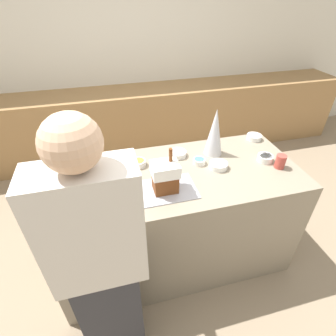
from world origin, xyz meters
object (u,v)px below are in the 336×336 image
(baking_tray, at_px, (165,190))
(candy_bowl_far_right, at_px, (199,161))
(gingerbread_house, at_px, (165,176))
(candy_bowl_near_tray_right, at_px, (218,165))
(person, at_px, (101,265))
(decorative_tree, at_px, (215,132))
(candy_bowl_near_tray_left, at_px, (138,163))
(candy_bowl_far_left, at_px, (178,153))
(candy_bowl_center_rear, at_px, (265,158))
(mug, at_px, (280,161))
(candy_bowl_front_corner, at_px, (254,137))

(baking_tray, height_order, candy_bowl_far_right, candy_bowl_far_right)
(gingerbread_house, xyz_separation_m, candy_bowl_near_tray_right, (0.45, 0.15, -0.10))
(candy_bowl_far_right, distance_m, person, 1.04)
(gingerbread_house, height_order, decorative_tree, decorative_tree)
(candy_bowl_near_tray_left, bearing_deg, person, -112.68)
(candy_bowl_far_left, bearing_deg, baking_tray, -117.25)
(candy_bowl_far_left, height_order, person, person)
(gingerbread_house, xyz_separation_m, candy_bowl_center_rear, (0.84, 0.15, -0.09))
(candy_bowl_center_rear, bearing_deg, gingerbread_house, -169.92)
(candy_bowl_far_left, bearing_deg, decorative_tree, -5.87)
(candy_bowl_near_tray_left, bearing_deg, gingerbread_house, -69.22)
(gingerbread_house, distance_m, mug, 0.90)
(decorative_tree, relative_size, person, 0.22)
(baking_tray, xyz_separation_m, candy_bowl_near_tray_left, (-0.13, 0.33, 0.02))
(candy_bowl_near_tray_right, height_order, candy_bowl_far_right, candy_bowl_near_tray_right)
(candy_bowl_near_tray_right, xyz_separation_m, candy_bowl_far_right, (-0.12, 0.09, -0.00))
(candy_bowl_near_tray_left, bearing_deg, baking_tray, -69.31)
(candy_bowl_near_tray_left, distance_m, candy_bowl_center_rear, 0.99)
(baking_tray, bearing_deg, mug, 2.85)
(candy_bowl_far_left, bearing_deg, person, -128.08)
(mug, bearing_deg, decorative_tree, 142.21)
(baking_tray, height_order, candy_bowl_near_tray_left, candy_bowl_near_tray_left)
(person, bearing_deg, candy_bowl_far_left, 51.92)
(mug, bearing_deg, person, -160.21)
(gingerbread_house, bearing_deg, candy_bowl_far_left, 62.79)
(decorative_tree, relative_size, candy_bowl_center_rear, 3.23)
(mug, bearing_deg, gingerbread_house, -177.17)
(decorative_tree, relative_size, candy_bowl_near_tray_right, 2.78)
(candy_bowl_near_tray_left, distance_m, mug, 1.06)
(candy_bowl_front_corner, distance_m, candy_bowl_far_right, 0.65)
(gingerbread_house, bearing_deg, candy_bowl_near_tray_left, 110.78)
(candy_bowl_center_rear, distance_m, mug, 0.12)
(candy_bowl_far_left, xyz_separation_m, candy_bowl_far_right, (0.13, -0.15, 0.00))
(candy_bowl_center_rear, height_order, mug, mug)
(baking_tray, xyz_separation_m, candy_bowl_center_rear, (0.84, 0.15, 0.02))
(gingerbread_house, relative_size, candy_bowl_near_tray_right, 2.17)
(candy_bowl_near_tray_right, relative_size, person, 0.08)
(candy_bowl_near_tray_left, height_order, candy_bowl_far_right, candy_bowl_near_tray_left)
(candy_bowl_front_corner, bearing_deg, decorative_tree, -164.90)
(baking_tray, xyz_separation_m, mug, (0.90, 0.04, 0.05))
(candy_bowl_far_right, bearing_deg, gingerbread_house, -143.57)
(candy_bowl_near_tray_left, xyz_separation_m, person, (-0.32, -0.77, -0.07))
(decorative_tree, height_order, mug, decorative_tree)
(candy_bowl_near_tray_right, bearing_deg, candy_bowl_center_rear, -0.64)
(decorative_tree, relative_size, candy_bowl_near_tray_left, 3.43)
(candy_bowl_far_left, relative_size, mug, 1.31)
(candy_bowl_far_right, height_order, person, person)
(mug, distance_m, person, 1.44)
(decorative_tree, height_order, candy_bowl_far_right, decorative_tree)
(decorative_tree, bearing_deg, mug, -37.79)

